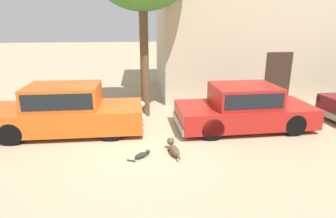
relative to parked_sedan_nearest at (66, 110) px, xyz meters
name	(u,v)px	position (x,y,z in m)	size (l,w,h in m)	color
ground_plane	(141,142)	(2.22, -0.96, -0.73)	(80.00, 80.00, 0.00)	tan
parked_sedan_nearest	(66,110)	(0.00, 0.00, 0.00)	(4.69, 1.72, 1.50)	#D15619
parked_sedan_second	(244,107)	(5.50, -0.15, -0.04)	(4.41, 1.96, 1.40)	#AD1E19
apartment_block	(298,10)	(9.90, 5.18, 3.05)	(13.28, 5.19, 7.58)	beige
stray_dog_spotted	(173,148)	(3.05, -1.76, -0.59)	(0.31, 0.98, 0.35)	brown
stray_cat	(142,155)	(2.23, -1.93, -0.66)	(0.59, 0.41, 0.16)	#2D2B28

